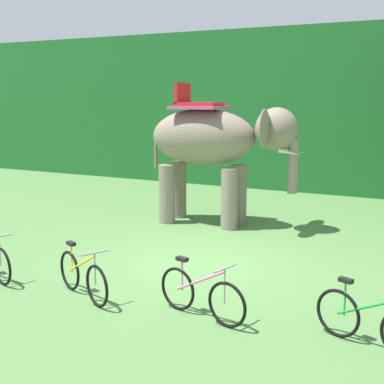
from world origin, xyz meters
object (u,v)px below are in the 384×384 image
object	(u,v)px
bike_pink	(201,294)
bike_green	(370,322)
elephant	(215,143)
bike_yellow	(83,276)

from	to	relation	value
bike_pink	bike_green	size ratio (longest dim) A/B	1.04
elephant	bike_yellow	distance (m)	6.18
bike_yellow	bike_green	size ratio (longest dim) A/B	0.98
bike_pink	bike_yellow	bearing A→B (deg)	-176.25
bike_pink	bike_green	bearing A→B (deg)	2.54
bike_yellow	bike_pink	distance (m)	2.18
bike_green	bike_pink	bearing A→B (deg)	-177.46
bike_yellow	bike_pink	world-z (taller)	same
elephant	bike_green	xyz separation A→B (m)	(4.85, -5.65, -1.82)
bike_pink	bike_green	distance (m)	2.49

